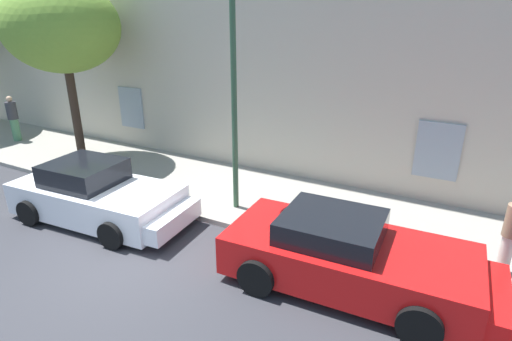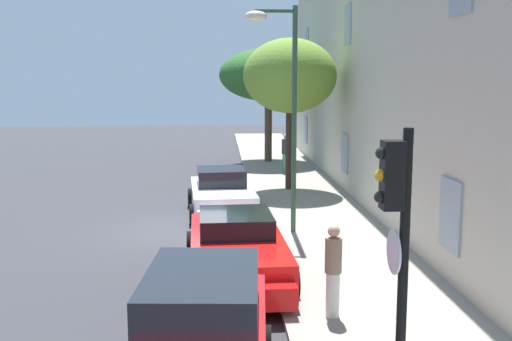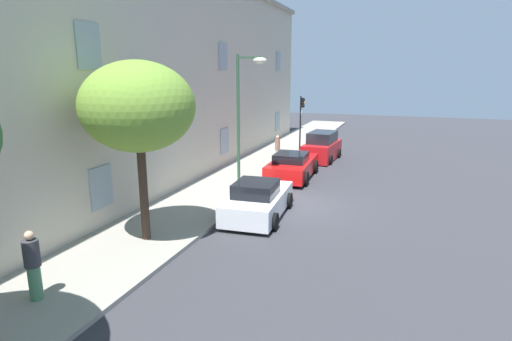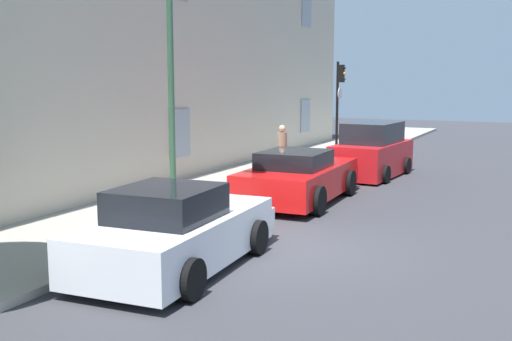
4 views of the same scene
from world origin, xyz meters
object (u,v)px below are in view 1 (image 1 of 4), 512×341
Objects in this scene: sportscar_yellow_flank at (357,259)px; pedestrian_strolling at (13,118)px; tree_midblock at (62,27)px; pedestrian_admiring at (510,233)px; street_lamp at (223,40)px; sportscar_red_lead at (102,197)px.

pedestrian_strolling is (-14.41, 2.63, 0.41)m from sportscar_yellow_flank.
tree_midblock is 3.27× the size of pedestrian_strolling.
pedestrian_admiring is 16.91m from pedestrian_strolling.
pedestrian_admiring is (6.13, 0.37, -3.34)m from street_lamp.
sportscar_red_lead is at bearing -33.94° from tree_midblock.
sportscar_yellow_flank is 2.99m from pedestrian_admiring.
tree_midblock is at bearing 171.11° from street_lamp.
street_lamp is 11.34m from pedestrian_strolling.
street_lamp is 3.64× the size of pedestrian_admiring.
sportscar_yellow_flank is at bearing -19.20° from street_lamp.
sportscar_yellow_flank is at bearing -10.35° from pedestrian_strolling.
sportscar_yellow_flank is at bearing -12.67° from tree_midblock.
pedestrian_strolling reaches higher than pedestrian_admiring.
street_lamp reaches higher than sportscar_yellow_flank.
pedestrian_admiring reaches higher than sportscar_yellow_flank.
street_lamp is 3.49× the size of pedestrian_strolling.
pedestrian_admiring is at bearing -2.99° from tree_midblock.
sportscar_red_lead is 9.08m from pedestrian_admiring.
pedestrian_strolling reaches higher than sportscar_yellow_flank.
sportscar_red_lead is 4.89m from street_lamp.
sportscar_red_lead is 0.82× the size of tree_midblock.
sportscar_yellow_flank is 0.82× the size of street_lamp.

